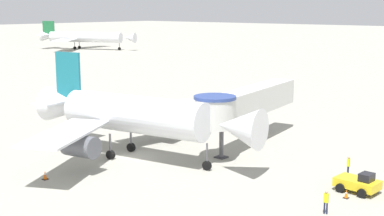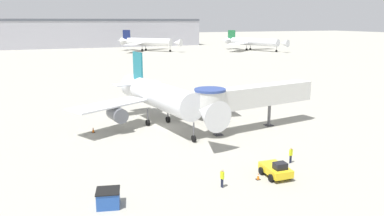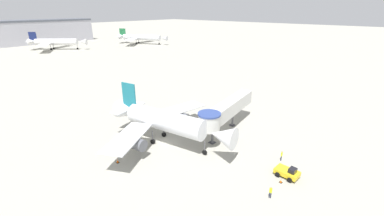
{
  "view_description": "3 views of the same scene",
  "coord_description": "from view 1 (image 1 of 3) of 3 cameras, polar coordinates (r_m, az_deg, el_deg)",
  "views": [
    {
      "loc": [
        -35.95,
        -38.32,
        14.77
      ],
      "look_at": [
        1.31,
        -6.53,
        5.55
      ],
      "focal_mm": 50.0,
      "sensor_mm": 36.0,
      "label": 1
    },
    {
      "loc": [
        -16.32,
        -50.42,
        15.09
      ],
      "look_at": [
        1.3,
        -7.26,
        4.13
      ],
      "focal_mm": 35.0,
      "sensor_mm": 36.0,
      "label": 2
    },
    {
      "loc": [
        -28.97,
        -32.16,
        23.48
      ],
      "look_at": [
        5.66,
        -1.64,
        5.43
      ],
      "focal_mm": 24.0,
      "sensor_mm": 36.0,
      "label": 3
    }
  ],
  "objects": [
    {
      "name": "ground_crew_wing_walker",
      "position": [
        49.81,
        16.34,
        -5.79
      ],
      "size": [
        0.37,
        0.26,
        1.79
      ],
      "rotation": [
        0.0,
        0.0,
        3.32
      ],
      "color": "#1E2338",
      "rests_on": "ground_plane"
    },
    {
      "name": "traffic_cone_apron_front",
      "position": [
        44.26,
        16.13,
        -8.83
      ],
      "size": [
        0.41,
        0.41,
        0.68
      ],
      "color": "black",
      "rests_on": "ground_plane"
    },
    {
      "name": "ground_crew_marshaller",
      "position": [
        40.45,
        14.11,
        -9.52
      ],
      "size": [
        0.28,
        0.38,
        1.8
      ],
      "rotation": [
        0.0,
        0.0,
        4.95
      ],
      "color": "#1E2338",
      "rests_on": "ground_plane"
    },
    {
      "name": "traffic_cone_port_wing",
      "position": [
        48.7,
        -15.4,
        -6.93
      ],
      "size": [
        0.48,
        0.48,
        0.79
      ],
      "color": "black",
      "rests_on": "ground_plane"
    },
    {
      "name": "main_airplane",
      "position": [
        53.15,
        -6.46,
        -0.77
      ],
      "size": [
        26.3,
        25.42,
        10.2
      ],
      "rotation": [
        0.0,
        0.0,
        0.17
      ],
      "color": "silver",
      "rests_on": "ground_plane"
    },
    {
      "name": "jet_bridge",
      "position": [
        56.92,
        5.56,
        0.5
      ],
      "size": [
        19.41,
        5.97,
        6.46
      ],
      "rotation": [
        0.0,
        0.0,
        0.15
      ],
      "color": "silver",
      "rests_on": "ground_plane"
    },
    {
      "name": "pushback_tug_yellow",
      "position": [
        45.78,
        17.32,
        -7.65
      ],
      "size": [
        2.49,
        3.49,
        1.74
      ],
      "rotation": [
        0.0,
        0.0,
        -0.05
      ],
      "color": "yellow",
      "rests_on": "ground_plane"
    },
    {
      "name": "ground_plane",
      "position": [
        54.58,
        -6.14,
        -5.11
      ],
      "size": [
        800.0,
        800.0,
        0.0
      ],
      "primitive_type": "plane",
      "color": "#9E9B8E"
    },
    {
      "name": "background_jet_green_tail",
      "position": [
        196.9,
        -11.54,
        7.43
      ],
      "size": [
        32.44,
        36.37,
        10.0
      ],
      "rotation": [
        0.0,
        0.0,
        0.39
      ],
      "color": "silver",
      "rests_on": "ground_plane"
    }
  ]
}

